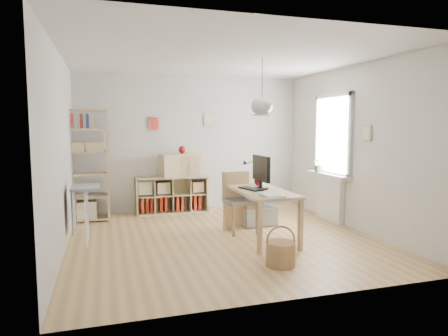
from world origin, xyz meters
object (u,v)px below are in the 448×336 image
object	(u,v)px
storage_chest	(256,212)
monitor	(261,170)
desk	(261,196)
chair	(239,198)
cube_shelf	(170,198)
drawer_chest	(180,165)
tall_bookshelf	(85,161)

from	to	relation	value
storage_chest	monitor	distance (m)	1.17
desk	monitor	world-z (taller)	monitor
chair	monitor	xyz separation A→B (m)	(0.20, -0.43, 0.49)
desk	cube_shelf	distance (m)	2.48
drawer_chest	storage_chest	bearing A→B (deg)	-61.90
desk	cube_shelf	bearing A→B (deg)	114.61
monitor	chair	bearing A→B (deg)	115.44
cube_shelf	monitor	bearing A→B (deg)	-64.21
chair	storage_chest	bearing A→B (deg)	37.24
cube_shelf	drawer_chest	world-z (taller)	drawer_chest
tall_bookshelf	drawer_chest	distance (m)	1.78
monitor	drawer_chest	world-z (taller)	monitor
desk	cube_shelf	world-z (taller)	desk
cube_shelf	chair	size ratio (longest dim) A/B	1.45
storage_chest	monitor	world-z (taller)	monitor
drawer_chest	monitor	bearing A→B (deg)	-79.27
cube_shelf	monitor	world-z (taller)	monitor
tall_bookshelf	chair	xyz separation A→B (m)	(2.41, -1.45, -0.54)
cube_shelf	tall_bookshelf	bearing A→B (deg)	-169.81
desk	drawer_chest	size ratio (longest dim) A/B	1.93
desk	chair	world-z (taller)	chair
desk	monitor	bearing A→B (deg)	72.02
tall_bookshelf	cube_shelf	bearing A→B (deg)	10.19
cube_shelf	storage_chest	distance (m)	1.87
storage_chest	drawer_chest	distance (m)	1.86
tall_bookshelf	storage_chest	xyz separation A→B (m)	(2.84, -1.08, -0.88)
storage_chest	desk	bearing A→B (deg)	-112.27
storage_chest	monitor	xyz separation A→B (m)	(-0.23, -0.80, 0.83)
desk	chair	bearing A→B (deg)	109.94
chair	drawer_chest	bearing A→B (deg)	107.43
tall_bookshelf	desk	bearing A→B (deg)	-37.01
desk	storage_chest	xyz separation A→B (m)	(0.25, 0.87, -0.44)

